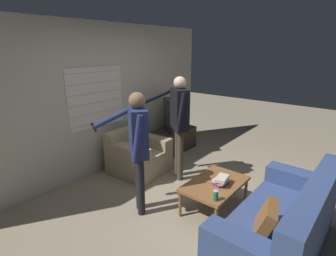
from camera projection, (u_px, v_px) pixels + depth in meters
ground_plane at (201, 205)px, 3.71m from camera, size 16.00×16.00×0.00m
wall_back at (104, 99)px, 4.56m from camera, size 5.20×0.08×2.55m
couch_blue at (282, 228)px, 2.72m from camera, size 1.81×0.83×0.94m
armchair_beige at (137, 155)px, 4.67m from camera, size 0.92×0.94×0.74m
coffee_table at (215, 185)px, 3.53m from camera, size 0.94×0.61×0.40m
tv_stand at (172, 140)px, 5.62m from camera, size 1.07×0.53×0.47m
tv at (172, 115)px, 5.45m from camera, size 0.59×0.71×0.64m
person_left_standing at (137, 140)px, 3.29m from camera, size 0.54×0.76×1.63m
person_right_standing at (179, 116)px, 4.18m from camera, size 0.57×0.82×1.72m
book_stack at (221, 180)px, 3.45m from camera, size 0.25×0.19×0.12m
soda_can at (215, 195)px, 3.09m from camera, size 0.07×0.07×0.13m
spare_remote at (221, 178)px, 3.60m from camera, size 0.05×0.13×0.02m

